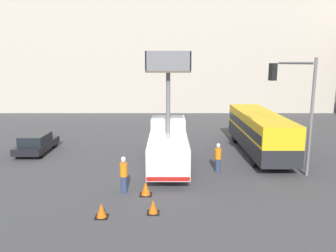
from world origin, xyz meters
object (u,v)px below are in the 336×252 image
at_px(traffic_cone_far_side, 101,211).
at_px(traffic_cone_near_truck, 153,207).
at_px(traffic_light_pole, 299,100).
at_px(traffic_cone_mid_road, 146,189).
at_px(utility_truck, 168,143).
at_px(road_worker_near_truck, 124,175).
at_px(road_worker_directing, 218,158).
at_px(city_bus, 259,130).
at_px(parked_car_curbside, 36,143).

bearing_deg(traffic_cone_far_side, traffic_cone_near_truck, 9.82).
height_order(traffic_light_pole, traffic_cone_mid_road, traffic_light_pole).
bearing_deg(utility_truck, road_worker_near_truck, -118.74).
bearing_deg(traffic_cone_far_side, road_worker_near_truck, 77.35).
bearing_deg(traffic_cone_mid_road, traffic_cone_far_side, -126.12).
distance_m(utility_truck, traffic_cone_mid_road, 4.73).
distance_m(road_worker_directing, traffic_cone_mid_road, 5.43).
distance_m(city_bus, road_worker_near_truck, 11.45).
bearing_deg(city_bus, parked_car_curbside, 79.54).
xyz_separation_m(traffic_cone_far_side, parked_car_curbside, (-6.74, 10.12, 0.41)).
xyz_separation_m(utility_truck, road_worker_near_truck, (-2.24, -4.09, -0.61)).
xyz_separation_m(traffic_light_pole, road_worker_directing, (-4.23, 0.95, -3.60)).
distance_m(traffic_light_pole, parked_car_curbside, 17.99).
relative_size(traffic_cone_mid_road, traffic_cone_far_side, 1.08).
distance_m(road_worker_near_truck, road_worker_directing, 6.12).
xyz_separation_m(utility_truck, parked_car_curbside, (-9.59, 3.32, -0.85)).
bearing_deg(utility_truck, parked_car_curbside, 160.93).
bearing_deg(traffic_cone_mid_road, traffic_light_pole, 17.10).
height_order(road_worker_directing, traffic_cone_near_truck, road_worker_directing).
height_order(traffic_cone_near_truck, traffic_cone_mid_road, traffic_cone_mid_road).
bearing_deg(traffic_cone_near_truck, traffic_cone_mid_road, 102.93).
bearing_deg(road_worker_directing, parked_car_curbside, 153.37).
relative_size(traffic_light_pole, parked_car_curbside, 1.58).
bearing_deg(parked_car_curbside, road_worker_directing, -18.61).
distance_m(city_bus, traffic_cone_mid_road, 10.92).
distance_m(road_worker_near_truck, parked_car_curbside, 10.43).
bearing_deg(parked_car_curbside, city_bus, -0.33).
xyz_separation_m(road_worker_near_truck, road_worker_directing, (5.23, 3.17, -0.07)).
bearing_deg(city_bus, traffic_cone_near_truck, 133.15).
relative_size(city_bus, traffic_light_pole, 1.50).
relative_size(traffic_cone_near_truck, traffic_cone_far_side, 0.96).
distance_m(utility_truck, traffic_light_pole, 8.01).
height_order(utility_truck, parked_car_curbside, utility_truck).
relative_size(traffic_light_pole, traffic_cone_near_truck, 11.02).
xyz_separation_m(traffic_cone_mid_road, traffic_cone_far_side, (-1.73, -2.38, -0.03)).
height_order(utility_truck, traffic_light_pole, utility_truck).
bearing_deg(traffic_cone_far_side, traffic_cone_mid_road, 53.88).
bearing_deg(road_worker_directing, traffic_cone_far_side, -142.81).
xyz_separation_m(traffic_cone_near_truck, traffic_cone_mid_road, (-0.46, 2.00, 0.04)).
height_order(road_worker_near_truck, parked_car_curbside, road_worker_near_truck).
xyz_separation_m(road_worker_directing, traffic_cone_mid_road, (-4.11, -3.51, -0.56)).
bearing_deg(traffic_cone_far_side, city_bus, 46.88).
xyz_separation_m(city_bus, road_worker_near_truck, (-8.78, -7.31, -0.79)).
bearing_deg(traffic_light_pole, road_worker_near_truck, -166.79).
height_order(utility_truck, road_worker_near_truck, utility_truck).
distance_m(utility_truck, traffic_cone_far_side, 7.49).
xyz_separation_m(traffic_light_pole, traffic_cone_mid_road, (-8.34, -2.56, -4.16)).
bearing_deg(parked_car_curbside, utility_truck, -19.07).
height_order(traffic_cone_mid_road, traffic_cone_far_side, traffic_cone_mid_road).
height_order(traffic_light_pole, road_worker_directing, traffic_light_pole).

